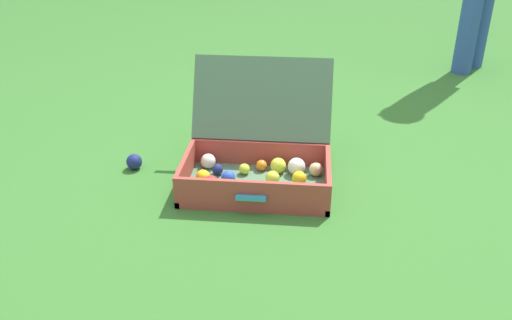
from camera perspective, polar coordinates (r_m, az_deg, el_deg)
ground_plane at (r=2.16m, az=1.79°, el=-2.64°), size 16.00×16.00×0.00m
open_suitcase at (r=2.14m, az=0.19°, el=0.16°), size 0.57×0.54×0.44m
stray_ball_on_grass at (r=2.32m, az=-12.72°, el=-0.18°), size 0.07×0.07×0.07m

